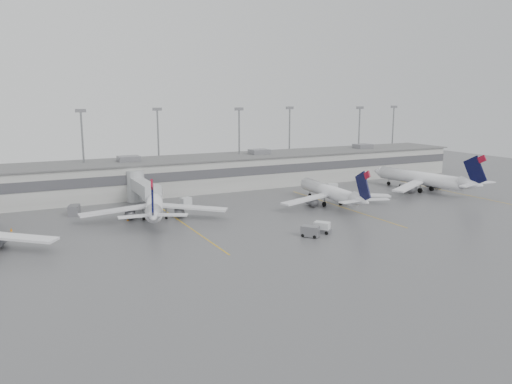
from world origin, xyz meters
name	(u,v)px	position (x,y,z in m)	size (l,w,h in m)	color
ground	(342,247)	(0.00, 0.00, 0.00)	(260.00, 260.00, 0.00)	#555558
terminal	(207,172)	(-0.01, 57.98, 4.17)	(152.00, 17.00, 9.45)	#A2A29D
light_masts	(199,140)	(0.00, 63.75, 12.03)	(142.40, 8.00, 20.60)	gray
jet_bridge_right	(140,187)	(-20.50, 45.72, 3.87)	(4.00, 17.20, 7.00)	#A9ACAF
stand_markings	(270,215)	(0.00, 24.00, 0.01)	(105.25, 40.00, 0.01)	#DBA20C
jet_mid_left	(155,203)	(-21.24, 31.45, 3.14)	(26.78, 30.45, 10.11)	white
jet_mid_right	(332,192)	(16.42, 26.17, 2.96)	(26.16, 29.44, 9.53)	white
jet_far_right	(425,178)	(46.77, 29.38, 3.31)	(29.14, 32.87, 10.66)	white
baggage_tug	(322,229)	(1.85, 8.28, 0.76)	(3.34, 3.53, 1.95)	silver
baggage_cart	(310,231)	(-1.35, 7.08, 0.98)	(3.12, 3.32, 1.88)	slate
gse_uld_b	(186,201)	(-11.77, 40.92, 0.82)	(2.32, 1.54, 1.64)	silver
gse_uld_c	(333,187)	(27.53, 41.28, 0.83)	(2.35, 1.57, 1.67)	silver
gse_loader	(74,210)	(-34.85, 41.72, 1.01)	(2.02, 3.23, 2.02)	slate
cone_a	(11,229)	(-46.37, 33.73, 0.32)	(0.40, 0.40, 0.64)	orange
cone_b	(128,218)	(-26.27, 32.50, 0.37)	(0.47, 0.47, 0.75)	orange
cone_c	(310,199)	(15.14, 32.64, 0.35)	(0.45, 0.45, 0.71)	orange
cone_d	(439,183)	(58.23, 35.25, 0.30)	(0.38, 0.38, 0.60)	orange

